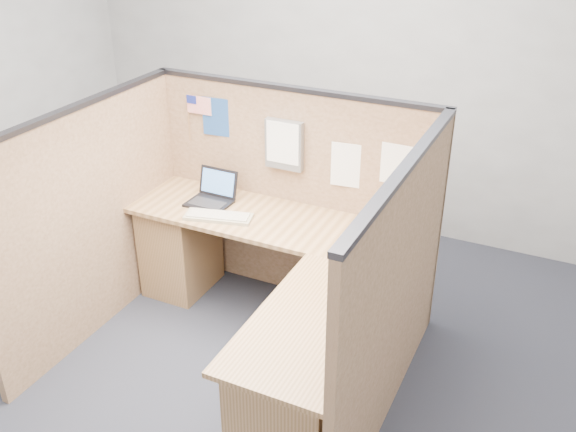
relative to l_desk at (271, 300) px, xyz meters
The scene contains 13 objects.
floor 0.52m from the l_desk, 122.80° to the right, with size 5.00×5.00×0.00m, color #20242D.
wall_back 2.22m from the l_desk, 95.35° to the left, with size 5.00×5.00×0.00m, color gray.
cubicle_partitions 0.44m from the l_desk, 142.47° to the left, with size 2.06×1.83×1.53m.
l_desk is the anchor object (origin of this frame).
laptop 0.90m from the l_desk, 146.29° to the left, with size 0.29×0.28×0.21m.
keyboard 0.67m from the l_desk, 153.90° to the left, with size 0.47×0.26×0.03m.
mouse 0.72m from the l_desk, 17.82° to the left, with size 0.12×0.07×0.05m, color silver.
hand_forearm 0.71m from the l_desk, ahead, with size 0.12×0.41×0.09m.
blue_poster 1.33m from the l_desk, 138.02° to the left, with size 0.20×0.00×0.27m, color navy.
american_flag 1.45m from the l_desk, 143.44° to the left, with size 0.20×0.01×0.34m.
file_holder 1.03m from the l_desk, 109.12° to the left, with size 0.26×0.05×0.34m.
paper_left 0.99m from the l_desk, 72.31° to the left, with size 0.23×0.00×0.30m, color white.
paper_right 1.14m from the l_desk, 52.10° to the left, with size 0.21×0.00×0.27m, color white.
Camera 1 is at (1.68, -2.61, 2.69)m, focal length 40.00 mm.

